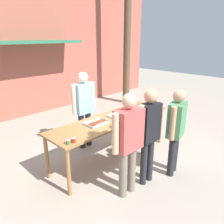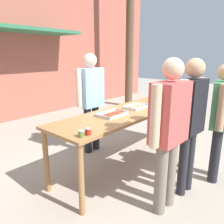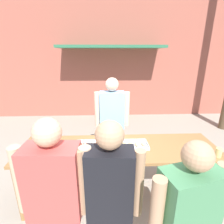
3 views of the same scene
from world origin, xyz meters
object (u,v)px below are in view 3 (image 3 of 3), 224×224
object	(u,v)px
food_tray_buns	(133,145)
person_customer_with_cup	(186,219)
person_customer_waiting_in_line	(110,196)
person_customer_holding_hotdog	(55,194)
condiment_jar_ketchup	(26,159)
condiment_jar_mustard	(19,159)
beer_cup	(219,153)
person_server_behind_table	(112,117)
food_tray_sausages	(91,146)

from	to	relation	value
food_tray_buns	person_customer_with_cup	size ratio (longest dim) A/B	0.26
person_customer_waiting_in_line	person_customer_holding_hotdog	bearing A→B (deg)	-1.73
condiment_jar_ketchup	condiment_jar_mustard	bearing A→B (deg)	176.18
person_customer_with_cup	condiment_jar_mustard	bearing A→B (deg)	-43.18
condiment_jar_mustard	person_customer_waiting_in_line	world-z (taller)	person_customer_waiting_in_line
beer_cup	person_server_behind_table	world-z (taller)	person_server_behind_table
beer_cup	condiment_jar_mustard	bearing A→B (deg)	-179.85
condiment_jar_ketchup	beer_cup	size ratio (longest dim) A/B	0.65
beer_cup	person_customer_waiting_in_line	bearing A→B (deg)	-152.59
food_tray_buns	person_customer_with_cup	xyz separation A→B (m)	(0.22, -1.27, 0.05)
food_tray_sausages	food_tray_buns	size ratio (longest dim) A/B	1.06
person_customer_waiting_in_line	food_tray_sausages	bearing A→B (deg)	-73.17
food_tray_sausages	person_customer_holding_hotdog	xyz separation A→B (m)	(-0.23, -1.03, 0.11)
food_tray_buns	condiment_jar_ketchup	world-z (taller)	condiment_jar_ketchup
condiment_jar_mustard	person_customer_holding_hotdog	size ratio (longest dim) A/B	0.04
condiment_jar_mustard	person_server_behind_table	bearing A→B (deg)	42.58
condiment_jar_ketchup	person_customer_waiting_in_line	size ratio (longest dim) A/B	0.04
person_customer_holding_hotdog	beer_cup	bearing A→B (deg)	-157.18
food_tray_buns	person_server_behind_table	size ratio (longest dim) A/B	0.24
person_customer_holding_hotdog	person_customer_with_cup	distance (m)	1.10
person_customer_holding_hotdog	person_customer_with_cup	bearing A→B (deg)	170.25
condiment_jar_mustard	person_server_behind_table	world-z (taller)	person_server_behind_table
food_tray_sausages	condiment_jar_ketchup	size ratio (longest dim) A/B	5.97
food_tray_sausages	person_customer_holding_hotdog	size ratio (longest dim) A/B	0.26
food_tray_sausages	person_customer_waiting_in_line	size ratio (longest dim) A/B	0.26
person_customer_holding_hotdog	person_customer_waiting_in_line	distance (m)	0.49
person_customer_with_cup	food_tray_sausages	bearing A→B (deg)	-71.03
person_server_behind_table	person_customer_with_cup	xyz separation A→B (m)	(0.50, -2.07, -0.09)
food_tray_sausages	condiment_jar_mustard	xyz separation A→B (m)	(-0.89, -0.33, 0.02)
person_customer_with_cup	food_tray_buns	bearing A→B (deg)	-94.73
condiment_jar_mustard	person_customer_waiting_in_line	distance (m)	1.37
person_customer_with_cup	person_customer_waiting_in_line	size ratio (longest dim) A/B	0.95
person_server_behind_table	food_tray_sausages	bearing A→B (deg)	-112.12
person_customer_holding_hotdog	person_customer_waiting_in_line	xyz separation A→B (m)	(0.48, -0.05, 0.01)
food_tray_buns	condiment_jar_mustard	distance (m)	1.54
food_tray_buns	person_customer_waiting_in_line	world-z (taller)	person_customer_waiting_in_line
food_tray_buns	person_customer_holding_hotdog	world-z (taller)	person_customer_holding_hotdog
food_tray_sausages	condiment_jar_mustard	size ratio (longest dim) A/B	5.97
food_tray_sausages	person_customer_holding_hotdog	distance (m)	1.06
condiment_jar_mustard	condiment_jar_ketchup	bearing A→B (deg)	-3.82
person_customer_waiting_in_line	person_customer_with_cup	bearing A→B (deg)	166.07
food_tray_sausages	beer_cup	xyz separation A→B (m)	(1.71, -0.32, 0.05)
condiment_jar_mustard	person_customer_with_cup	world-z (taller)	person_customer_with_cup
person_server_behind_table	person_customer_waiting_in_line	distance (m)	1.88
food_tray_sausages	person_server_behind_table	xyz separation A→B (m)	(0.34, 0.80, 0.15)
condiment_jar_ketchup	person_customer_holding_hotdog	xyz separation A→B (m)	(0.56, -0.70, 0.09)
food_tray_buns	beer_cup	xyz separation A→B (m)	(1.09, -0.32, 0.04)
condiment_jar_mustard	person_server_behind_table	size ratio (longest dim) A/B	0.04
food_tray_sausages	food_tray_buns	bearing A→B (deg)	0.00
food_tray_buns	beer_cup	size ratio (longest dim) A/B	3.62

